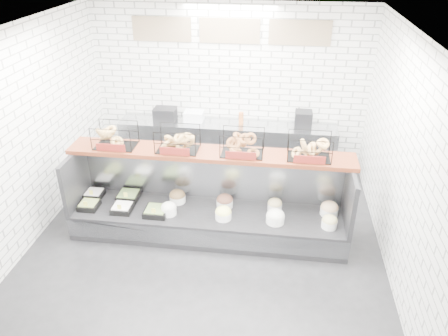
# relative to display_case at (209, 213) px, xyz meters

# --- Properties ---
(ground) EXTENTS (5.50, 5.50, 0.00)m
(ground) POSITION_rel_display_case_xyz_m (-0.01, -0.34, -0.33)
(ground) COLOR black
(ground) RESTS_ON ground
(room_shell) EXTENTS (5.02, 5.51, 3.01)m
(room_shell) POSITION_rel_display_case_xyz_m (-0.01, 0.26, 1.73)
(room_shell) COLOR white
(room_shell) RESTS_ON ground
(display_case) EXTENTS (4.00, 0.90, 1.20)m
(display_case) POSITION_rel_display_case_xyz_m (0.00, 0.00, 0.00)
(display_case) COLOR black
(display_case) RESTS_ON ground
(bagel_shelf) EXTENTS (4.10, 0.50, 0.40)m
(bagel_shelf) POSITION_rel_display_case_xyz_m (-0.00, 0.17, 1.05)
(bagel_shelf) COLOR #4B1D10
(bagel_shelf) RESTS_ON display_case
(prep_counter) EXTENTS (4.00, 0.60, 1.20)m
(prep_counter) POSITION_rel_display_case_xyz_m (-0.01, 2.09, 0.14)
(prep_counter) COLOR #93969B
(prep_counter) RESTS_ON ground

